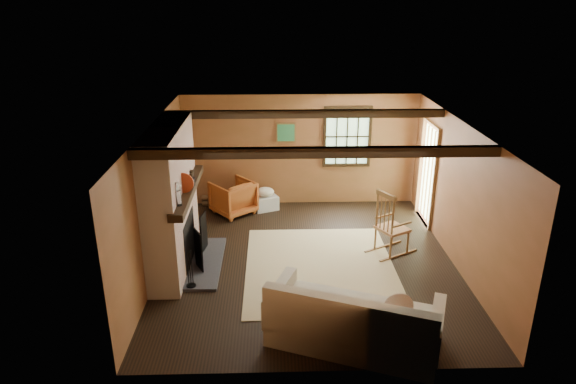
{
  "coord_description": "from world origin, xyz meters",
  "views": [
    {
      "loc": [
        -0.57,
        -7.81,
        4.3
      ],
      "look_at": [
        -0.33,
        0.4,
        1.15
      ],
      "focal_mm": 32.0,
      "sensor_mm": 36.0,
      "label": 1
    }
  ],
  "objects_px": {
    "sofa": "(353,324)",
    "armchair": "(233,197)",
    "fireplace": "(173,205)",
    "laundry_basket": "(265,203)",
    "rocking_chair": "(391,227)"
  },
  "relations": [
    {
      "from": "laundry_basket",
      "to": "armchair",
      "type": "bearing_deg",
      "value": -163.61
    },
    {
      "from": "sofa",
      "to": "armchair",
      "type": "height_order",
      "value": "sofa"
    },
    {
      "from": "fireplace",
      "to": "rocking_chair",
      "type": "xyz_separation_m",
      "value": [
        3.7,
        0.33,
        -0.6
      ]
    },
    {
      "from": "sofa",
      "to": "laundry_basket",
      "type": "height_order",
      "value": "sofa"
    },
    {
      "from": "sofa",
      "to": "armchair",
      "type": "xyz_separation_m",
      "value": [
        -1.86,
        4.43,
        0.04
      ]
    },
    {
      "from": "fireplace",
      "to": "armchair",
      "type": "distance_m",
      "value": 2.44
    },
    {
      "from": "rocking_chair",
      "to": "armchair",
      "type": "relative_size",
      "value": 1.51
    },
    {
      "from": "armchair",
      "to": "fireplace",
      "type": "bearing_deg",
      "value": 30.26
    },
    {
      "from": "laundry_basket",
      "to": "armchair",
      "type": "height_order",
      "value": "armchair"
    },
    {
      "from": "fireplace",
      "to": "laundry_basket",
      "type": "relative_size",
      "value": 4.8
    },
    {
      "from": "fireplace",
      "to": "rocking_chair",
      "type": "bearing_deg",
      "value": 5.01
    },
    {
      "from": "fireplace",
      "to": "armchair",
      "type": "height_order",
      "value": "fireplace"
    },
    {
      "from": "sofa",
      "to": "armchair",
      "type": "distance_m",
      "value": 4.81
    },
    {
      "from": "rocking_chair",
      "to": "armchair",
      "type": "bearing_deg",
      "value": 27.71
    },
    {
      "from": "fireplace",
      "to": "laundry_basket",
      "type": "bearing_deg",
      "value": 58.32
    }
  ]
}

